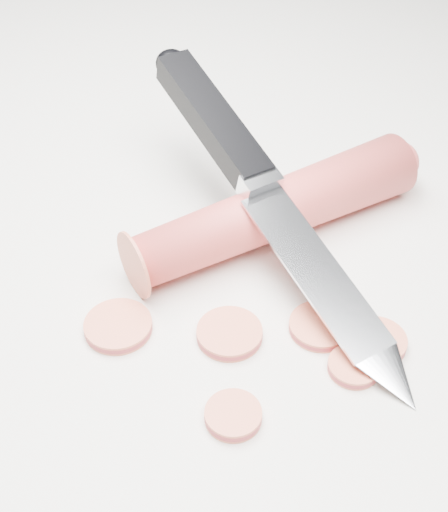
% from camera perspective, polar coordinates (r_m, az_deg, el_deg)
% --- Properties ---
extents(ground, '(2.40, 2.40, 0.00)m').
position_cam_1_polar(ground, '(0.45, 2.48, -3.82)').
color(ground, white).
rests_on(ground, ground).
extents(carrot, '(0.17, 0.19, 0.04)m').
position_cam_1_polar(carrot, '(0.48, 4.17, 3.70)').
color(carrot, '#CF3936').
rests_on(carrot, ground).
extents(carrot_slice_0, '(0.04, 0.04, 0.01)m').
position_cam_1_polar(carrot_slice_0, '(0.43, 0.44, -6.22)').
color(carrot_slice_0, '#E16244').
rests_on(carrot_slice_0, ground).
extents(carrot_slice_1, '(0.03, 0.03, 0.01)m').
position_cam_1_polar(carrot_slice_1, '(0.43, 12.13, -6.70)').
color(carrot_slice_1, '#E16244').
rests_on(carrot_slice_1, ground).
extents(carrot_slice_2, '(0.04, 0.04, 0.01)m').
position_cam_1_polar(carrot_slice_2, '(0.43, -8.46, -5.58)').
color(carrot_slice_2, '#E16244').
rests_on(carrot_slice_2, ground).
extents(carrot_slice_3, '(0.04, 0.04, 0.01)m').
position_cam_1_polar(carrot_slice_3, '(0.43, 7.68, -5.59)').
color(carrot_slice_3, '#E16244').
rests_on(carrot_slice_3, ground).
extents(carrot_slice_4, '(0.03, 0.03, 0.01)m').
position_cam_1_polar(carrot_slice_4, '(0.42, 10.33, -8.70)').
color(carrot_slice_4, '#E16244').
rests_on(carrot_slice_4, ground).
extents(carrot_slice_5, '(0.03, 0.03, 0.01)m').
position_cam_1_polar(carrot_slice_5, '(0.39, 0.74, -12.63)').
color(carrot_slice_5, '#E16244').
rests_on(carrot_slice_5, ground).
extents(kitchen_knife, '(0.25, 0.22, 0.09)m').
position_cam_1_polar(kitchen_knife, '(0.45, 4.05, 4.54)').
color(kitchen_knife, silver).
rests_on(kitchen_knife, ground).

